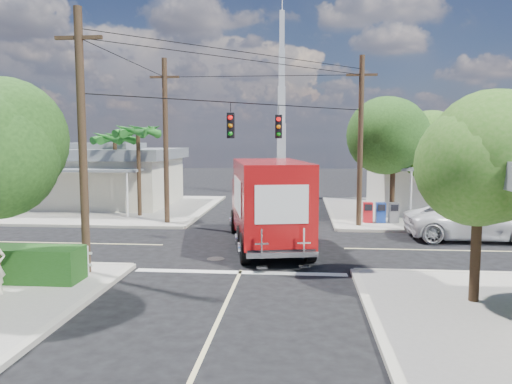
# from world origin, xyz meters

# --- Properties ---
(ground) EXTENTS (120.00, 120.00, 0.00)m
(ground) POSITION_xyz_m (0.00, 0.00, 0.00)
(ground) COLOR black
(ground) RESTS_ON ground
(sidewalk_ne) EXTENTS (14.12, 14.12, 0.14)m
(sidewalk_ne) POSITION_xyz_m (10.88, 10.88, 0.07)
(sidewalk_ne) COLOR #9B968C
(sidewalk_ne) RESTS_ON ground
(sidewalk_nw) EXTENTS (14.12, 14.12, 0.14)m
(sidewalk_nw) POSITION_xyz_m (-10.88, 10.88, 0.07)
(sidewalk_nw) COLOR #9B968C
(sidewalk_nw) RESTS_ON ground
(road_markings) EXTENTS (32.00, 32.00, 0.01)m
(road_markings) POSITION_xyz_m (0.00, -1.47, 0.01)
(road_markings) COLOR beige
(road_markings) RESTS_ON ground
(building_ne) EXTENTS (11.80, 10.20, 4.50)m
(building_ne) POSITION_xyz_m (12.50, 11.97, 2.32)
(building_ne) COLOR silver
(building_ne) RESTS_ON sidewalk_ne
(building_nw) EXTENTS (10.80, 10.20, 4.30)m
(building_nw) POSITION_xyz_m (-12.00, 12.46, 2.22)
(building_nw) COLOR beige
(building_nw) RESTS_ON sidewalk_nw
(radio_tower) EXTENTS (0.80, 0.80, 17.00)m
(radio_tower) POSITION_xyz_m (0.50, 20.00, 5.64)
(radio_tower) COLOR silver
(radio_tower) RESTS_ON ground
(tree_ne_front) EXTENTS (4.21, 4.14, 6.66)m
(tree_ne_front) POSITION_xyz_m (7.21, 6.76, 4.77)
(tree_ne_front) COLOR #422D1C
(tree_ne_front) RESTS_ON sidewalk_ne
(tree_ne_back) EXTENTS (3.77, 3.66, 5.82)m
(tree_ne_back) POSITION_xyz_m (9.81, 8.96, 4.19)
(tree_ne_back) COLOR #422D1C
(tree_ne_back) RESTS_ON sidewalk_ne
(tree_se) EXTENTS (3.67, 3.54, 5.62)m
(tree_se) POSITION_xyz_m (7.01, -7.24, 4.04)
(tree_se) COLOR #422D1C
(tree_se) RESTS_ON sidewalk_se
(palm_nw_front) EXTENTS (3.01, 3.08, 5.59)m
(palm_nw_front) POSITION_xyz_m (-7.50, 7.50, 5.04)
(palm_nw_front) COLOR #422D1C
(palm_nw_front) RESTS_ON sidewalk_nw
(palm_nw_back) EXTENTS (3.01, 3.08, 5.19)m
(palm_nw_back) POSITION_xyz_m (-9.50, 9.00, 4.67)
(palm_nw_back) COLOR #422D1C
(palm_nw_back) RESTS_ON sidewalk_nw
(utility_poles) EXTENTS (12.00, 10.68, 9.00)m
(utility_poles) POSITION_xyz_m (-1.58, 1.60, 4.67)
(utility_poles) COLOR #473321
(utility_poles) RESTS_ON ground
(picket_fence) EXTENTS (5.94, 0.06, 1.00)m
(picket_fence) POSITION_xyz_m (-7.80, -5.60, 0.68)
(picket_fence) COLOR silver
(picket_fence) RESTS_ON sidewalk_sw
(vending_boxes) EXTENTS (1.90, 0.50, 1.10)m
(vending_boxes) POSITION_xyz_m (6.50, 6.20, 0.69)
(vending_boxes) COLOR red
(vending_boxes) RESTS_ON sidewalk_ne
(delivery_truck) EXTENTS (4.22, 9.05, 3.78)m
(delivery_truck) POSITION_xyz_m (0.68, 0.09, 1.92)
(delivery_truck) COLOR black
(delivery_truck) RESTS_ON ground
(parked_car) EXTENTS (6.08, 2.87, 1.68)m
(parked_car) POSITION_xyz_m (10.11, 2.46, 0.84)
(parked_car) COLOR silver
(parked_car) RESTS_ON ground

